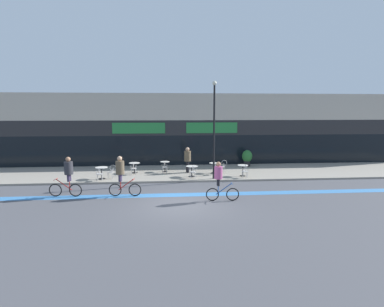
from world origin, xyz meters
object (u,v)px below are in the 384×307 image
object	(u,v)px
cyclist_0	(121,173)
bistro_table_2	(165,165)
bistro_table_1	(134,166)
cafe_chair_0_side	(111,171)
cafe_chair_0_near	(100,173)
cafe_chair_1_near	(133,167)
cafe_chair_4_near	(215,167)
bistro_table_4	(214,166)
lamp_post	(214,124)
cafe_chair_3_near	(193,171)
bistro_table_3	(192,169)
cyclist_2	(68,174)
pedestrian_near_end	(188,158)
cafe_chair_2_near	(165,166)
cafe_chair_4_side	(223,166)
cafe_chair_5_near	(245,170)
planter_pot	(247,157)
bistro_table_5	(243,168)
bistro_table_0	(102,170)

from	to	relation	value
cyclist_0	bistro_table_2	bearing A→B (deg)	72.17
bistro_table_1	cafe_chair_0_side	xyz separation A→B (m)	(-1.28, -1.68, -0.01)
cafe_chair_0_near	cafe_chair_1_near	bearing A→B (deg)	-54.10
cafe_chair_4_near	bistro_table_4	bearing A→B (deg)	6.90
cafe_chair_0_near	lamp_post	xyz separation A→B (m)	(7.20, 0.09, 2.99)
cyclist_0	cafe_chair_3_near	bearing A→B (deg)	42.43
bistro_table_3	cyclist_0	xyz separation A→B (m)	(-4.03, -3.85, 0.62)
cyclist_2	pedestrian_near_end	size ratio (longest dim) A/B	1.17
cafe_chair_2_near	lamp_post	size ratio (longest dim) A/B	0.15
lamp_post	cyclist_0	xyz separation A→B (m)	(-5.39, -3.14, -2.37)
cafe_chair_0_near	cyclist_2	distance (m)	3.11
cyclist_2	cafe_chair_0_side	bearing A→B (deg)	-108.91
bistro_table_3	cafe_chair_0_side	bearing A→B (deg)	-178.16
cafe_chair_4_side	cafe_chair_5_near	world-z (taller)	same
cafe_chair_1_near	planter_pot	size ratio (longest dim) A/B	0.70
cafe_chair_0_near	cafe_chair_3_near	size ratio (longest dim) A/B	1.00
cafe_chair_0_near	pedestrian_near_end	size ratio (longest dim) A/B	0.50
bistro_table_2	bistro_table_5	distance (m)	5.55
bistro_table_4	cyclist_0	bearing A→B (deg)	-139.16
bistro_table_3	cafe_chair_3_near	bearing A→B (deg)	-88.98
bistro_table_0	cafe_chair_5_near	size ratio (longest dim) A/B	0.87
bistro_table_2	bistro_table_4	world-z (taller)	bistro_table_2
bistro_table_5	cyclist_2	distance (m)	10.86
cafe_chair_4_side	cyclist_2	distance (m)	10.29
bistro_table_2	cyclist_0	size ratio (longest dim) A/B	0.35
cafe_chair_4_near	lamp_post	distance (m)	3.22
cafe_chair_1_near	cyclist_2	world-z (taller)	cyclist_2
bistro_table_4	cafe_chair_1_near	bearing A→B (deg)	-178.05
cafe_chair_2_near	pedestrian_near_end	world-z (taller)	pedestrian_near_end
bistro_table_3	cafe_chair_4_side	xyz separation A→B (m)	(2.29, 1.08, -0.00)
cafe_chair_0_side	cafe_chair_4_side	world-z (taller)	same
cafe_chair_3_near	cyclist_0	world-z (taller)	cyclist_0
bistro_table_3	cyclist_0	distance (m)	5.61
cafe_chair_4_near	bistro_table_5	bearing A→B (deg)	-99.33
bistro_table_2	cafe_chair_3_near	xyz separation A→B (m)	(1.81, -2.39, -0.01)
bistro_table_4	cafe_chair_4_side	bearing A→B (deg)	0.44
bistro_table_3	cafe_chair_0_side	xyz separation A→B (m)	(-5.22, -0.17, -0.00)
cafe_chair_2_near	cafe_chair_4_near	world-z (taller)	same
bistro_table_1	cafe_chair_0_side	size ratio (longest dim) A/B	0.84
bistro_table_5	pedestrian_near_end	bearing A→B (deg)	158.24
bistro_table_1	cafe_chair_1_near	world-z (taller)	cafe_chair_1_near
lamp_post	cyclist_0	bearing A→B (deg)	-149.76
lamp_post	bistro_table_4	bearing A→B (deg)	80.08
cafe_chair_0_near	cafe_chair_4_side	world-z (taller)	same
bistro_table_2	planter_pot	bearing A→B (deg)	14.42
bistro_table_0	cafe_chair_0_side	size ratio (longest dim) A/B	0.87
cafe_chair_3_near	pedestrian_near_end	world-z (taller)	pedestrian_near_end
cafe_chair_0_near	pedestrian_near_end	bearing A→B (deg)	-74.68
cafe_chair_3_near	cafe_chair_4_near	xyz separation A→B (m)	(1.65, 1.08, 0.00)
cafe_chair_0_side	cyclist_2	world-z (taller)	cyclist_2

